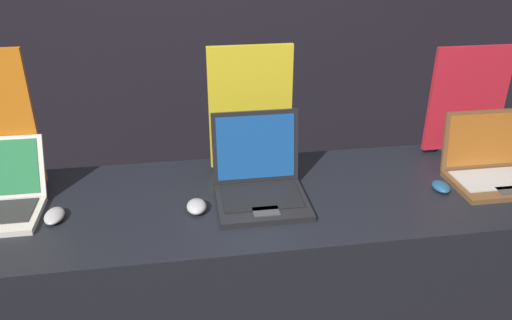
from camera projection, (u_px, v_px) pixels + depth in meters
The scene contains 9 objects.
wall_back at pixel (216, 2), 3.06m from camera, with size 8.00×0.05×2.80m.
display_counter at pixel (256, 295), 2.05m from camera, with size 2.35×0.69×0.95m.
mouse_front at pixel (54, 216), 1.70m from camera, with size 0.07×0.11×0.03m.
laptop_middle at pixel (260, 180), 1.82m from camera, with size 0.32×0.32×0.29m.
mouse_middle at pixel (197, 206), 1.75m from camera, with size 0.07×0.10×0.04m.
promo_stand_middle at pixel (251, 113), 1.94m from camera, with size 0.32×0.07×0.51m.
laptop_back at pixel (494, 166), 1.94m from camera, with size 0.36×0.28×0.26m.
mouse_back at pixel (441, 187), 1.88m from camera, with size 0.06×0.09×0.03m.
promo_stand_back at pixel (467, 104), 2.09m from camera, with size 0.34×0.07×0.47m.
Camera 1 is at (-0.24, -1.23, 1.88)m, focal length 35.00 mm.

